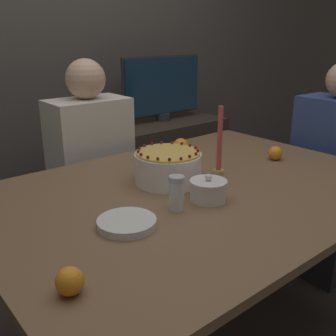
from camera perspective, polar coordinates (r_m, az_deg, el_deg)
name	(u,v)px	position (r m, az deg, el deg)	size (l,w,h in m)	color
wall_behind	(37,37)	(2.60, -18.48, 17.64)	(8.00, 0.05, 2.60)	#4C4742
dining_table	(196,210)	(1.55, 4.10, -6.07)	(1.59, 1.11, 0.76)	brown
cake	(168,167)	(1.53, 0.00, 0.14)	(0.26, 0.26, 0.14)	white
sugar_bowl	(208,190)	(1.38, 5.85, -3.22)	(0.13, 0.13, 0.10)	silver
sugar_shaker	(177,193)	(1.29, 1.25, -3.64)	(0.05, 0.05, 0.12)	white
plate_stack	(127,223)	(1.21, -6.00, -7.92)	(0.18, 0.18, 0.02)	silver
candle	(219,147)	(1.62, 7.46, 3.03)	(0.05, 0.05, 0.29)	tan
orange_fruit_0	(181,146)	(1.91, 1.88, 3.21)	(0.08, 0.08, 0.08)	orange
orange_fruit_1	(70,281)	(0.94, -14.08, -15.64)	(0.07, 0.07, 0.07)	orange
orange_fruit_2	(275,153)	(1.88, 15.31, 2.10)	(0.06, 0.06, 0.06)	orange
person_man_blue_shirt	(93,190)	(2.15, -10.84, -3.13)	(0.40, 0.34, 1.21)	#595960
person_woman_floral	(329,187)	(2.34, 22.39, -2.63)	(0.34, 0.40, 1.19)	#2D2D38
side_cabinet	(163,170)	(2.87, -0.72, -0.31)	(0.83, 0.50, 0.74)	#382D23
tv_monitor	(162,87)	(2.74, -0.81, 11.63)	(0.65, 0.10, 0.44)	#2D2D33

